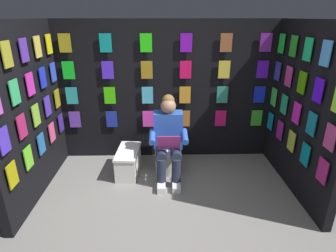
% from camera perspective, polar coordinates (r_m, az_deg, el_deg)
% --- Properties ---
extents(ground_plane, '(30.00, 30.00, 0.00)m').
position_cam_1_polar(ground_plane, '(3.17, 0.35, -21.56)').
color(ground_plane, gray).
extents(display_wall_back, '(3.38, 0.14, 2.14)m').
position_cam_1_polar(display_wall_back, '(4.33, -0.38, 7.03)').
color(display_wall_back, black).
rests_on(display_wall_back, ground).
extents(display_wall_left, '(0.14, 1.84, 2.14)m').
position_cam_1_polar(display_wall_left, '(3.84, 26.09, 2.85)').
color(display_wall_left, black).
rests_on(display_wall_left, ground).
extents(display_wall_right, '(0.14, 1.84, 2.14)m').
position_cam_1_polar(display_wall_right, '(3.77, -26.73, 2.43)').
color(display_wall_right, black).
rests_on(display_wall_right, ground).
extents(toilet, '(0.41, 0.55, 0.77)m').
position_cam_1_polar(toilet, '(4.14, 0.02, -4.77)').
color(toilet, white).
rests_on(toilet, ground).
extents(person_reading, '(0.53, 0.68, 1.19)m').
position_cam_1_polar(person_reading, '(3.81, 0.08, -2.60)').
color(person_reading, blue).
rests_on(person_reading, ground).
extents(comic_longbox_near, '(0.35, 0.65, 0.37)m').
position_cam_1_polar(comic_longbox_near, '(4.14, -8.16, -7.25)').
color(comic_longbox_near, white).
rests_on(comic_longbox_near, ground).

